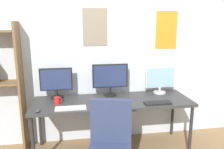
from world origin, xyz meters
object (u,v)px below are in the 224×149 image
object	(u,v)px
computer_mouse	(38,111)
laptop_closed	(106,103)
monitor_center	(110,78)
keyboard_right	(158,103)
monitor_right	(160,79)
monitor_left	(56,82)
coffee_mug	(57,100)
desk	(113,104)
keyboard_left	(71,108)

from	to	relation	value
computer_mouse	laptop_closed	xyz separation A→B (m)	(0.83, 0.14, -0.00)
monitor_center	keyboard_right	size ratio (longest dim) A/B	1.44
monitor_center	monitor_right	bearing A→B (deg)	-0.00
monitor_left	laptop_closed	distance (m)	0.76
keyboard_right	computer_mouse	xyz separation A→B (m)	(-1.50, -0.03, 0.01)
coffee_mug	desk	bearing A→B (deg)	0.62
computer_mouse	coffee_mug	bearing A→B (deg)	50.14
coffee_mug	laptop_closed	bearing A→B (deg)	-10.51
keyboard_right	monitor_center	bearing A→B (deg)	141.70
laptop_closed	monitor_right	bearing A→B (deg)	25.42
desk	coffee_mug	distance (m)	0.74
desk	keyboard_left	xyz separation A→B (m)	(-0.56, -0.23, 0.06)
monitor_center	desk	bearing A→B (deg)	-90.00
monitor_right	keyboard_left	xyz separation A→B (m)	(-1.31, -0.44, -0.21)
desk	monitor_right	bearing A→B (deg)	15.71
monitor_left	desk	bearing A→B (deg)	-15.71
monitor_right	computer_mouse	xyz separation A→B (m)	(-1.70, -0.47, -0.20)
monitor_center	keyboard_left	distance (m)	0.76
desk	coffee_mug	xyz separation A→B (m)	(-0.73, -0.01, 0.10)
computer_mouse	laptop_closed	distance (m)	0.84
desk	monitor_center	xyz separation A→B (m)	(0.00, 0.21, 0.32)
keyboard_left	keyboard_right	bearing A→B (deg)	0.00
laptop_closed	coffee_mug	distance (m)	0.63
laptop_closed	coffee_mug	xyz separation A→B (m)	(-0.62, 0.12, 0.03)
computer_mouse	keyboard_left	bearing A→B (deg)	4.42
keyboard_left	computer_mouse	size ratio (longest dim) A/B	3.94
monitor_left	computer_mouse	size ratio (longest dim) A/B	4.62
keyboard_left	laptop_closed	bearing A→B (deg)	13.42
laptop_closed	desk	bearing A→B (deg)	51.85
computer_mouse	coffee_mug	distance (m)	0.33
monitor_center	laptop_closed	size ratio (longest dim) A/B	1.59
keyboard_right	coffee_mug	size ratio (longest dim) A/B	3.34
monitor_left	monitor_right	world-z (taller)	monitor_left
keyboard_right	laptop_closed	world-z (taller)	laptop_closed
monitor_center	coffee_mug	bearing A→B (deg)	-163.29
monitor_center	monitor_right	world-z (taller)	monitor_center
desk	monitor_left	size ratio (longest dim) A/B	4.85
keyboard_right	laptop_closed	distance (m)	0.68
monitor_left	keyboard_left	distance (m)	0.53
monitor_right	keyboard_left	distance (m)	1.40
monitor_left	coffee_mug	xyz separation A→B (m)	(0.02, -0.22, -0.19)
monitor_left	keyboard_right	world-z (taller)	monitor_left
keyboard_left	computer_mouse	xyz separation A→B (m)	(-0.38, -0.03, 0.01)
computer_mouse	monitor_center	bearing A→B (deg)	26.57
monitor_left	laptop_closed	size ratio (longest dim) A/B	1.38
keyboard_left	coffee_mug	bearing A→B (deg)	128.04
coffee_mug	monitor_center	bearing A→B (deg)	16.71
coffee_mug	keyboard_left	bearing A→B (deg)	-51.96
desk	computer_mouse	distance (m)	0.98
monitor_right	coffee_mug	size ratio (longest dim) A/B	4.28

